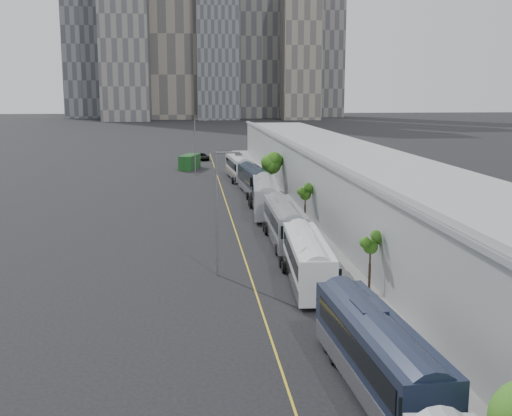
{
  "coord_description": "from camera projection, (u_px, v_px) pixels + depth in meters",
  "views": [
    {
      "loc": [
        -5.85,
        -9.0,
        13.82
      ],
      "look_at": [
        0.19,
        49.85,
        3.0
      ],
      "focal_mm": 45.0,
      "sensor_mm": 36.0,
      "label": 1
    }
  ],
  "objects": [
    {
      "name": "sidewalk",
      "position": [
        335.0,
        225.0,
        66.6
      ],
      "size": [
        10.0,
        170.0,
        0.12
      ],
      "primitive_type": "cube",
      "color": "gray",
      "rests_on": "ground"
    },
    {
      "name": "lane_line",
      "position": [
        235.0,
        228.0,
        65.55
      ],
      "size": [
        0.12,
        160.0,
        0.02
      ],
      "primitive_type": "cube",
      "color": "gold",
      "rests_on": "ground"
    },
    {
      "name": "depot",
      "position": [
        374.0,
        192.0,
        66.38
      ],
      "size": [
        12.45,
        160.4,
        7.2
      ],
      "color": "gray",
      "rests_on": "ground"
    },
    {
      "name": "skyline",
      "position": [
        194.0,
        16.0,
        319.65
      ],
      "size": [
        145.0,
        64.0,
        120.0
      ],
      "color": "slate",
      "rests_on": "ground"
    },
    {
      "name": "bus_1",
      "position": [
        376.0,
        360.0,
        29.62
      ],
      "size": [
        3.22,
        12.87,
        3.73
      ],
      "rotation": [
        0.0,
        0.0,
        0.05
      ],
      "color": "#161D32",
      "rests_on": "ground"
    },
    {
      "name": "bus_2",
      "position": [
        307.0,
        264.0,
        46.22
      ],
      "size": [
        3.28,
        12.49,
        3.61
      ],
      "rotation": [
        0.0,
        0.0,
        -0.06
      ],
      "color": "white",
      "rests_on": "ground"
    },
    {
      "name": "bus_3",
      "position": [
        284.0,
        226.0,
        59.12
      ],
      "size": [
        2.87,
        12.91,
        3.76
      ],
      "rotation": [
        0.0,
        0.0,
        -0.02
      ],
      "color": "gray",
      "rests_on": "ground"
    },
    {
      "name": "bus_4",
      "position": [
        265.0,
        199.0,
        73.0
      ],
      "size": [
        3.83,
        13.61,
        3.93
      ],
      "rotation": [
        0.0,
        0.0,
        -0.08
      ],
      "color": "#9D9FA7",
      "rests_on": "ground"
    },
    {
      "name": "bus_5",
      "position": [
        254.0,
        182.0,
        87.0
      ],
      "size": [
        3.42,
        12.98,
        3.75
      ],
      "rotation": [
        0.0,
        0.0,
        0.07
      ],
      "color": "black",
      "rests_on": "ground"
    },
    {
      "name": "bus_6",
      "position": [
        239.0,
        169.0,
        101.37
      ],
      "size": [
        3.48,
        13.36,
        3.86
      ],
      "rotation": [
        0.0,
        0.0,
        0.06
      ],
      "color": "silver",
      "rests_on": "ground"
    },
    {
      "name": "tree_1",
      "position": [
        370.0,
        247.0,
        43.78
      ],
      "size": [
        1.04,
        1.04,
        4.03
      ],
      "color": "black",
      "rests_on": "ground"
    },
    {
      "name": "tree_2",
      "position": [
        305.0,
        193.0,
        67.88
      ],
      "size": [
        1.23,
        1.23,
        3.83
      ],
      "color": "black",
      "rests_on": "ground"
    },
    {
      "name": "tree_3",
      "position": [
        271.0,
        162.0,
        89.7
      ],
      "size": [
        2.75,
        2.75,
        5.47
      ],
      "color": "black",
      "rests_on": "ground"
    },
    {
      "name": "street_lamp_near",
      "position": [
        219.0,
        205.0,
        47.92
      ],
      "size": [
        2.04,
        0.22,
        9.44
      ],
      "color": "#59595E",
      "rests_on": "ground"
    },
    {
      "name": "street_lamp_far",
      "position": [
        196.0,
        143.0,
        106.04
      ],
      "size": [
        2.04,
        0.22,
        9.34
      ],
      "color": "#59595E",
      "rests_on": "ground"
    },
    {
      "name": "shipping_container",
      "position": [
        190.0,
        162.0,
        114.98
      ],
      "size": [
        4.02,
        7.18,
        2.56
      ],
      "primitive_type": "cube",
      "rotation": [
        0.0,
        0.0,
        -0.27
      ],
      "color": "#133E16",
      "rests_on": "ground"
    },
    {
      "name": "suv",
      "position": [
        202.0,
        157.0,
        129.9
      ],
      "size": [
        3.18,
        5.38,
        1.4
      ],
      "primitive_type": "imported",
      "rotation": [
        0.0,
        0.0,
        0.18
      ],
      "color": "black",
      "rests_on": "ground"
    }
  ]
}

